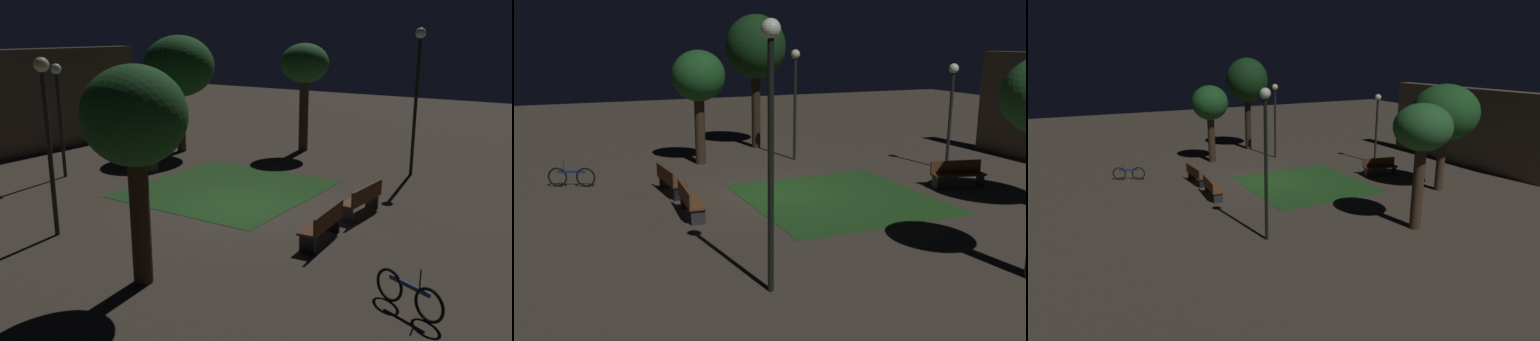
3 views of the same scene
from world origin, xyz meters
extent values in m
plane|color=#473D33|center=(0.00, 0.00, 0.00)|extent=(60.00, 60.00, 0.00)
cube|color=#23511E|center=(1.28, 1.39, 0.01)|extent=(5.81, 5.57, 0.01)
cube|color=brown|center=(-1.23, -3.26, 0.45)|extent=(1.83, 0.61, 0.06)
cube|color=brown|center=(-1.21, -3.47, 0.68)|extent=(1.80, 0.19, 0.40)
cube|color=black|center=(-2.03, -3.31, 0.21)|extent=(0.11, 0.39, 0.42)
cube|color=black|center=(-0.43, -3.20, 0.21)|extent=(0.11, 0.39, 0.42)
cube|color=brown|center=(1.23, -3.26, 0.45)|extent=(1.83, 0.60, 0.06)
cube|color=brown|center=(1.22, -3.47, 0.68)|extent=(1.80, 0.18, 0.40)
cube|color=#2D2D33|center=(0.43, -3.20, 0.21)|extent=(0.11, 0.39, 0.42)
cube|color=#2D2D33|center=(2.03, -3.31, 0.21)|extent=(0.11, 0.39, 0.42)
cube|color=#512D19|center=(1.67, 5.71, 0.45)|extent=(0.86, 1.86, 0.06)
cube|color=#512D19|center=(1.47, 5.76, 0.68)|extent=(0.45, 1.77, 0.40)
cube|color=#2D2D33|center=(1.84, 6.49, 0.21)|extent=(0.39, 0.16, 0.42)
cube|color=#2D2D33|center=(1.50, 4.93, 0.21)|extent=(0.39, 0.16, 0.42)
cylinder|color=#423021|center=(7.98, 2.19, 1.59)|extent=(0.40, 0.40, 3.18)
ellipsoid|color=#28662D|center=(7.98, 2.19, 3.74)|extent=(2.03, 2.03, 1.66)
cylinder|color=#38281C|center=(-5.23, -1.19, 1.45)|extent=(0.40, 0.40, 2.90)
ellipsoid|color=#1E5623|center=(-5.23, -1.19, 3.47)|extent=(2.06, 2.06, 1.97)
cylinder|color=#423021|center=(4.94, 6.50, 1.41)|extent=(0.38, 0.38, 2.82)
ellipsoid|color=#1E5623|center=(4.94, 6.50, 3.63)|extent=(2.95, 2.95, 2.54)
cylinder|color=#2D2116|center=(-7.62, 2.11, 1.89)|extent=(0.40, 0.40, 3.79)
ellipsoid|color=#143816|center=(-7.62, 2.11, 4.53)|extent=(2.68, 2.68, 2.81)
cylinder|color=black|center=(-0.62, 7.18, 1.82)|extent=(0.12, 0.12, 3.65)
sphere|color=white|center=(-0.62, 7.18, 3.80)|extent=(0.36, 0.36, 0.36)
cylinder|color=black|center=(6.42, -3.07, 2.42)|extent=(0.12, 0.12, 4.83)
sphere|color=white|center=(6.42, -3.07, 4.98)|extent=(0.36, 0.36, 0.36)
cylinder|color=black|center=(-4.47, 2.58, 2.06)|extent=(0.12, 0.12, 4.12)
sphere|color=#F4E5B2|center=(-4.47, 2.58, 4.27)|extent=(0.36, 0.36, 0.36)
torus|color=black|center=(-3.24, -5.73, 0.33)|extent=(0.33, 0.63, 0.66)
torus|color=black|center=(-3.63, -6.60, 0.33)|extent=(0.33, 0.63, 0.66)
cube|color=navy|center=(-3.44, -6.16, 0.51)|extent=(0.43, 0.89, 0.08)
cylinder|color=navy|center=(-3.53, -6.38, 0.73)|extent=(0.03, 0.03, 0.40)
cube|color=brown|center=(1.72, 11.59, 2.17)|extent=(10.29, 0.80, 4.34)
camera|label=1|loc=(-12.61, -8.80, 5.03)|focal=38.16mm
camera|label=2|loc=(15.56, -6.92, 4.77)|focal=38.48mm
camera|label=3|loc=(19.14, -8.92, 6.21)|focal=30.78mm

